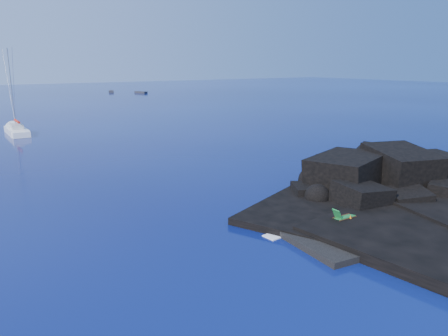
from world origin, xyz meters
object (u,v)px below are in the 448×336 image
object	(u,v)px
sailboat	(17,134)
distant_boat_a	(111,92)
sunbather	(346,217)
distant_boat_b	(141,93)
deck_chair	(345,214)
marker_cone	(350,219)

from	to	relation	value
sailboat	distant_boat_a	bearing A→B (deg)	62.59
sunbather	distant_boat_b	bearing A→B (deg)	76.34
sunbather	distant_boat_b	xyz separation A→B (m)	(36.51, 115.54, -0.52)
deck_chair	sunbather	xyz separation A→B (m)	(0.46, 0.27, -0.34)
sailboat	distant_boat_a	world-z (taller)	sailboat
sailboat	marker_cone	bearing A→B (deg)	-77.42
sailboat	distant_boat_a	size ratio (longest dim) A/B	2.35
sunbather	marker_cone	world-z (taller)	marker_cone
sailboat	distant_boat_b	bearing A→B (deg)	55.50
sunbather	distant_boat_a	world-z (taller)	sunbather
sailboat	distant_boat_b	xyz separation A→B (m)	(47.15, 66.81, 0.00)
sunbather	distant_boat_a	distance (m)	128.30
deck_chair	sailboat	bearing A→B (deg)	102.71
sunbather	deck_chair	bearing A→B (deg)	-145.56
sailboat	deck_chair	size ratio (longest dim) A/B	7.80
marker_cone	distant_boat_b	xyz separation A→B (m)	(36.79, 116.10, -0.60)
sailboat	distant_boat_b	distance (m)	81.77
deck_chair	marker_cone	bearing A→B (deg)	-57.72
marker_cone	sailboat	bearing A→B (deg)	101.87
distant_boat_a	deck_chair	bearing A→B (deg)	-84.73
sailboat	distant_boat_a	distance (m)	86.19
sailboat	distant_boat_a	xyz separation A→B (m)	(40.63, 76.01, 0.00)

